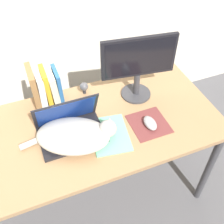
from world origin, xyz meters
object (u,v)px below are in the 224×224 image
object	(u,v)px
cat	(75,135)
external_monitor	(138,64)
computer_mouse	(150,123)
webcam	(84,87)
book_row	(46,89)
laptop	(70,128)
notepad	(110,134)

from	to	relation	value
cat	external_monitor	xyz separation A→B (m)	(0.44, 0.22, 0.17)
external_monitor	computer_mouse	distance (m)	0.33
computer_mouse	webcam	xyz separation A→B (m)	(-0.25, 0.39, 0.03)
webcam	cat	bearing A→B (deg)	-114.17
cat	book_row	size ratio (longest dim) A/B	1.90
laptop	computer_mouse	size ratio (longest dim) A/B	3.17
external_monitor	book_row	distance (m)	0.54
laptop	webcam	distance (m)	0.33
cat	webcam	distance (m)	0.38
laptop	notepad	world-z (taller)	laptop
cat	notepad	distance (m)	0.19
laptop	external_monitor	size ratio (longest dim) A/B	0.80
cat	webcam	xyz separation A→B (m)	(0.16, 0.35, -0.01)
cat	external_monitor	bearing A→B (deg)	26.27
laptop	webcam	xyz separation A→B (m)	(0.17, 0.28, 0.00)
computer_mouse	webcam	distance (m)	0.46
computer_mouse	webcam	world-z (taller)	webcam
book_row	webcam	bearing A→B (deg)	2.55
notepad	laptop	bearing A→B (deg)	155.58
book_row	laptop	bearing A→B (deg)	-77.92
cat	webcam	size ratio (longest dim) A/B	6.40
notepad	webcam	distance (m)	0.37
external_monitor	computer_mouse	world-z (taller)	external_monitor
external_monitor	notepad	distance (m)	0.42
computer_mouse	book_row	distance (m)	0.61
laptop	cat	xyz separation A→B (m)	(0.01, -0.06, 0.01)
computer_mouse	external_monitor	bearing A→B (deg)	81.76
external_monitor	book_row	xyz separation A→B (m)	(-0.51, 0.12, -0.11)
book_row	notepad	distance (m)	0.45
book_row	notepad	xyz separation A→B (m)	(0.25, -0.36, -0.11)
external_monitor	notepad	bearing A→B (deg)	-137.68
book_row	webcam	distance (m)	0.23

